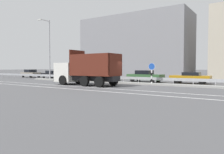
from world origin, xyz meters
TOP-DOWN VIEW (x-y plane):
  - ground_plane at (0.00, 0.00)m, footprint 320.00×320.00m
  - lane_strip_0 at (-3.54, -3.39)m, footprint 62.68×0.16m
  - lane_strip_1 at (-3.54, -5.50)m, footprint 62.68×0.16m
  - median_island at (0.00, 2.67)m, footprint 34.48×1.10m
  - median_guardrail at (0.00, 3.63)m, footprint 62.68×0.09m
  - dump_truck at (-4.50, -1.58)m, footprint 7.70×2.79m
  - median_road_sign at (2.05, 2.67)m, footprint 0.77×0.16m
  - street_lamp_0 at (-14.46, 2.63)m, footprint 0.70×1.92m
  - parked_car_0 at (-24.08, 6.42)m, footprint 4.15×2.09m
  - parked_car_1 at (-18.36, 6.69)m, footprint 4.55×2.01m
  - parked_car_2 at (-13.13, 6.98)m, footprint 4.26×1.93m
  - parked_car_3 at (-7.42, 6.76)m, footprint 4.75×2.18m
  - parked_car_4 at (-0.57, 6.62)m, footprint 4.81×2.05m
  - parked_car_5 at (5.06, 7.11)m, footprint 4.56×2.02m
  - background_building_0 at (-10.35, 22.50)m, footprint 23.18×8.97m

SIDE VIEW (x-z plane):
  - ground_plane at x=0.00m, z-range 0.00..0.00m
  - lane_strip_0 at x=-3.54m, z-range 0.00..0.01m
  - lane_strip_1 at x=-3.54m, z-range 0.00..0.01m
  - median_island at x=0.00m, z-range 0.00..0.18m
  - median_guardrail at x=0.00m, z-range 0.18..0.96m
  - parked_car_2 at x=-13.13m, z-range 0.03..1.25m
  - parked_car_1 at x=-18.36m, z-range 0.02..1.35m
  - parked_car_5 at x=5.06m, z-range 0.03..1.37m
  - parked_car_0 at x=-24.08m, z-range 0.00..1.50m
  - parked_car_4 at x=-0.57m, z-range 0.01..1.52m
  - parked_car_3 at x=-7.42m, z-range -0.01..1.59m
  - median_road_sign at x=2.05m, z-range 0.08..2.47m
  - dump_truck at x=-4.50m, z-range -0.59..3.19m
  - street_lamp_0 at x=-14.46m, z-range 0.45..9.40m
  - background_building_0 at x=-10.35m, z-range 0.00..12.60m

